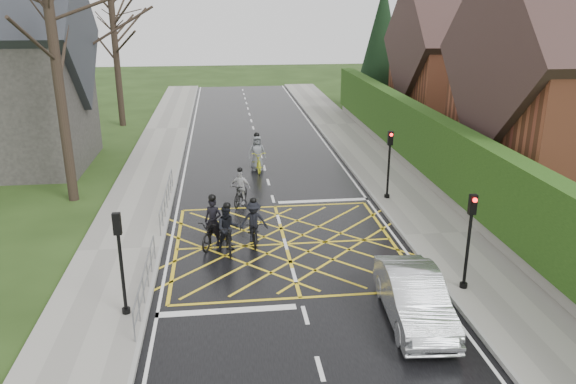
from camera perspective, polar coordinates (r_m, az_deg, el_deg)
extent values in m
plane|color=black|center=(20.98, -0.26, -5.33)|extent=(120.00, 120.00, 0.00)
cube|color=black|center=(20.98, -0.26, -5.31)|extent=(9.00, 80.00, 0.01)
cube|color=gray|center=(22.38, 15.23, -4.21)|extent=(3.00, 80.00, 0.15)
cube|color=gray|center=(21.19, -16.69, -5.71)|extent=(3.00, 80.00, 0.15)
cube|color=slate|center=(28.14, 14.18, 1.28)|extent=(0.50, 38.00, 0.70)
cube|color=#18380F|center=(27.67, 14.47, 4.73)|extent=(0.90, 38.00, 2.80)
cube|color=brown|center=(41.07, 17.90, 10.22)|extent=(9.00, 8.00, 6.00)
cube|color=#352320|center=(40.77, 18.32, 14.24)|extent=(9.80, 8.80, 8.80)
cube|color=brown|center=(41.87, 22.22, 17.50)|extent=(0.70, 0.70, 1.60)
cylinder|color=black|center=(47.50, 9.20, 9.03)|extent=(0.50, 0.50, 1.20)
cone|color=black|center=(46.95, 9.49, 14.33)|extent=(4.60, 4.60, 10.00)
cube|color=#2D2B28|center=(33.40, -26.83, 8.14)|extent=(8.00, 7.00, 7.00)
cylinder|color=black|center=(26.10, -22.33, 10.71)|extent=(0.44, 0.44, 11.00)
cylinder|color=black|center=(34.01, -20.68, 13.39)|extent=(0.44, 0.44, 12.00)
cylinder|color=black|center=(41.77, -17.07, 13.21)|extent=(0.44, 0.44, 10.00)
cylinder|color=slate|center=(17.46, -14.39, -7.62)|extent=(0.05, 5.00, 0.05)
cylinder|color=slate|center=(17.66, -14.27, -8.93)|extent=(0.04, 5.00, 0.04)
cylinder|color=slate|center=(15.54, -15.36, -13.39)|extent=(0.04, 0.04, 1.00)
cylinder|color=slate|center=(19.91, -13.41, -5.70)|extent=(0.04, 0.04, 1.00)
cylinder|color=slate|center=(24.36, -12.29, 0.27)|extent=(0.05, 6.00, 0.05)
cylinder|color=slate|center=(24.50, -12.22, -0.73)|extent=(0.04, 6.00, 0.04)
cylinder|color=slate|center=(21.73, -12.87, -3.51)|extent=(0.04, 0.04, 1.00)
cylinder|color=slate|center=(27.35, -11.69, 1.29)|extent=(0.04, 0.04, 1.00)
cylinder|color=black|center=(25.33, 10.18, 2.33)|extent=(0.10, 0.10, 3.00)
cylinder|color=black|center=(25.75, 10.00, -0.55)|extent=(0.24, 0.24, 0.30)
cube|color=black|center=(24.97, 10.36, 5.40)|extent=(0.22, 0.16, 0.62)
sphere|color=#FF0C0C|center=(24.82, 10.46, 5.74)|extent=(0.14, 0.14, 0.14)
cylinder|color=black|center=(17.97, 17.79, -5.41)|extent=(0.10, 0.10, 3.00)
cylinder|color=black|center=(18.54, 17.37, -9.21)|extent=(0.24, 0.24, 0.30)
cube|color=black|center=(17.45, 18.25, -1.21)|extent=(0.22, 0.16, 0.62)
sphere|color=#FF0C0C|center=(17.29, 18.47, -0.79)|extent=(0.14, 0.14, 0.14)
cylinder|color=black|center=(16.42, -16.51, -7.64)|extent=(0.10, 0.10, 3.00)
cylinder|color=black|center=(17.06, -16.09, -11.71)|extent=(0.24, 0.24, 0.30)
cube|color=black|center=(15.86, -16.98, -3.11)|extent=(0.22, 0.16, 0.62)
sphere|color=#FF0C0C|center=(15.91, -16.98, -2.35)|extent=(0.14, 0.14, 0.14)
imported|color=black|center=(20.93, -7.57, -3.99)|extent=(1.40, 2.13, 1.06)
imported|color=black|center=(20.88, -7.61, -2.95)|extent=(0.77, 0.64, 1.79)
sphere|color=black|center=(20.56, -7.72, -0.58)|extent=(0.28, 0.28, 0.28)
imported|color=black|center=(20.30, -6.11, -4.59)|extent=(0.68, 1.90, 1.12)
imported|color=black|center=(20.27, -6.14, -3.71)|extent=(0.88, 0.72, 1.71)
sphere|color=black|center=(19.95, -6.23, -1.38)|extent=(0.27, 0.27, 0.27)
imported|color=black|center=(20.95, -3.48, -3.97)|extent=(0.68, 1.83, 0.95)
imported|color=black|center=(20.92, -3.51, -3.03)|extent=(1.06, 0.63, 1.62)
sphere|color=black|center=(20.62, -3.56, -0.89)|extent=(0.25, 0.25, 0.25)
imported|color=black|center=(24.87, -4.84, -0.16)|extent=(1.05, 1.74, 1.01)
imported|color=#B4B4B8|center=(24.88, -4.87, 0.50)|extent=(0.98, 0.68, 1.55)
sphere|color=black|center=(24.64, -4.92, 2.25)|extent=(0.24, 0.24, 0.24)
imported|color=#ACB215|center=(29.78, -3.14, 3.23)|extent=(0.92, 2.17, 1.11)
imported|color=slate|center=(29.78, -3.17, 4.00)|extent=(0.97, 0.68, 1.88)
sphere|color=black|center=(29.54, -3.20, 5.80)|extent=(0.30, 0.30, 0.30)
imported|color=silver|center=(16.42, 12.71, -10.41)|extent=(1.81, 4.42, 1.43)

